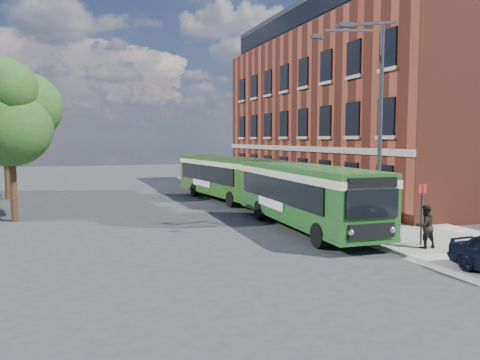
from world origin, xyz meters
name	(u,v)px	position (x,y,z in m)	size (l,w,h in m)	color
ground	(249,237)	(0.00, 0.00, 0.00)	(120.00, 120.00, 0.00)	#29292C
pavement	(305,204)	(7.00, 8.00, 0.07)	(6.00, 48.00, 0.15)	gray
kerb_line	(261,208)	(3.95, 8.00, 0.01)	(0.12, 48.00, 0.01)	beige
brick_office	(363,104)	(14.00, 12.00, 6.97)	(12.10, 26.00, 14.20)	maroon
street_lamp	(373,126)	(4.84, -2.00, 4.79)	(2.96, 2.38, 9.00)	#383B3E
bus_stop_sign	(422,210)	(5.60, -4.20, 1.51)	(0.35, 0.08, 2.52)	#383B3E
bus_front	(304,190)	(3.20, 1.03, 1.83)	(3.06, 11.67, 3.02)	#1F561E
bus_rear	(224,174)	(3.00, 12.62, 1.83)	(3.80, 11.29, 3.02)	#245816
pedestrian_a	(389,222)	(4.60, -3.54, 0.99)	(0.61, 0.40, 1.67)	black
pedestrian_b	(425,226)	(5.33, -4.70, 0.98)	(0.80, 0.63, 1.65)	black
tree_left	(11,113)	(-9.90, 7.83, 5.56)	(4.85, 4.61, 8.19)	#342313
tree_right	(6,117)	(-11.32, 18.05, 5.84)	(5.09, 4.84, 8.60)	#342313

